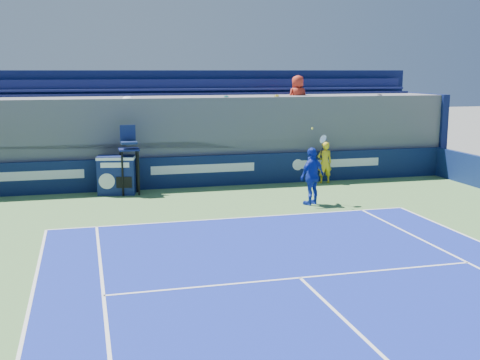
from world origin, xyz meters
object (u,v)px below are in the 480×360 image
object	(u,v)px
ball_person	(325,162)
tennis_player	(312,176)
match_clock	(117,174)
umpire_chair	(129,152)

from	to	relation	value
ball_person	tennis_player	xyz separation A→B (m)	(-1.90, -3.52, 0.14)
match_clock	umpire_chair	size ratio (longest dim) A/B	0.58
umpire_chair	match_clock	bearing A→B (deg)	168.81
tennis_player	ball_person	bearing A→B (deg)	61.57
match_clock	tennis_player	world-z (taller)	tennis_player
umpire_chair	ball_person	bearing A→B (deg)	1.79
match_clock	umpire_chair	distance (m)	0.91
ball_person	match_clock	distance (m)	8.06
ball_person	tennis_player	distance (m)	4.00
ball_person	match_clock	world-z (taller)	ball_person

